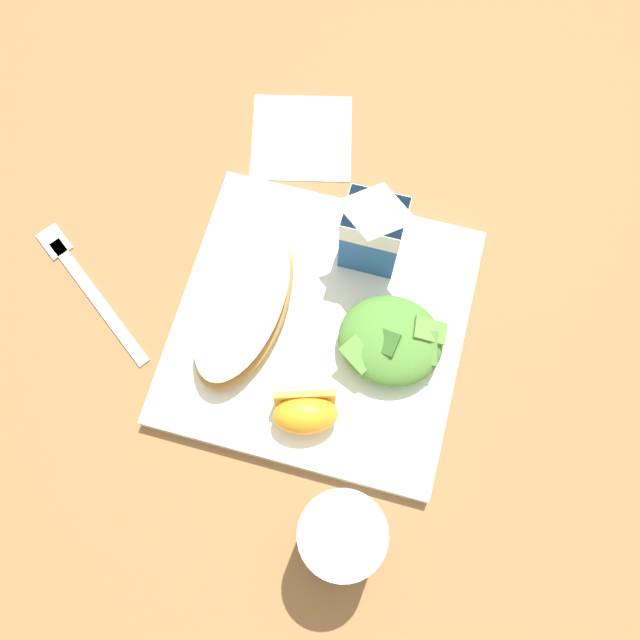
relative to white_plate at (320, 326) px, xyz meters
The scene contains 9 objects.
ground 0.01m from the white_plate, ahead, with size 3.00×3.00×0.00m, color olive.
white_plate is the anchor object (origin of this frame).
cheesy_pizza_bread 0.08m from the white_plate, behind, with size 0.09×0.18×0.04m.
green_salad_pile 0.08m from the white_plate, ahead, with size 0.10×0.09×0.05m.
milk_carton 0.11m from the white_plate, 71.42° to the left, with size 0.06×0.04×0.11m.
orange_wedge_front 0.10m from the white_plate, 83.05° to the right, with size 0.07×0.05×0.04m.
paper_napkin 0.23m from the white_plate, 110.28° to the left, with size 0.11×0.11×0.00m, color white.
metal_fork 0.25m from the white_plate, behind, with size 0.16×0.13×0.01m.
drinking_clear_cup 0.21m from the white_plate, 69.97° to the right, with size 0.07×0.07×0.10m, color silver.
Camera 1 is at (0.06, -0.22, 0.67)m, focal length 39.12 mm.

